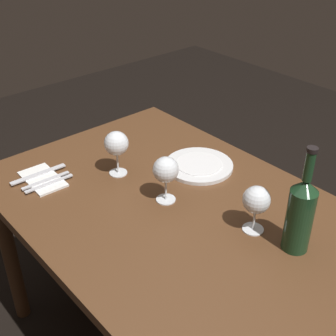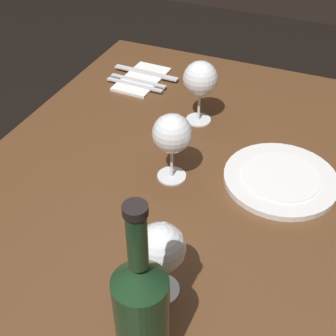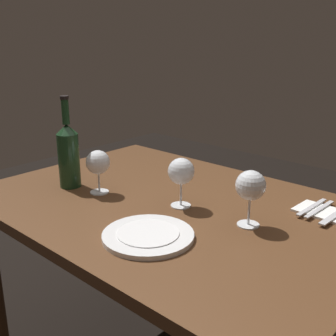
% 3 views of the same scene
% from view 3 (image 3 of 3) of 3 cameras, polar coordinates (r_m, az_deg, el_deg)
% --- Properties ---
extents(dining_table, '(1.30, 0.90, 0.74)m').
position_cam_3_polar(dining_table, '(1.44, 0.59, -8.05)').
color(dining_table, '#56351E').
rests_on(dining_table, ground).
extents(wine_glass_left, '(0.09, 0.09, 0.16)m').
position_cam_3_polar(wine_glass_left, '(1.35, 1.92, -0.51)').
color(wine_glass_left, white).
rests_on(wine_glass_left, dining_table).
extents(wine_glass_right, '(0.08, 0.08, 0.15)m').
position_cam_3_polar(wine_glass_right, '(1.48, -9.42, 0.63)').
color(wine_glass_right, white).
rests_on(wine_glass_right, dining_table).
extents(wine_glass_centre, '(0.09, 0.09, 0.17)m').
position_cam_3_polar(wine_glass_centre, '(1.23, 11.07, -2.45)').
color(wine_glass_centre, white).
rests_on(wine_glass_centre, dining_table).
extents(wine_bottle, '(0.08, 0.08, 0.33)m').
position_cam_3_polar(wine_bottle, '(1.56, -13.27, 1.89)').
color(wine_bottle, '#19381E').
rests_on(wine_bottle, dining_table).
extents(dinner_plate, '(0.25, 0.25, 0.02)m').
position_cam_3_polar(dinner_plate, '(1.18, -2.70, -9.04)').
color(dinner_plate, white).
rests_on(dinner_plate, dining_table).
extents(folded_napkin, '(0.19, 0.12, 0.01)m').
position_cam_3_polar(folded_napkin, '(1.41, 20.64, -5.74)').
color(folded_napkin, white).
rests_on(folded_napkin, dining_table).
extents(fork_inner, '(0.02, 0.18, 0.00)m').
position_cam_3_polar(fork_inner, '(1.42, 19.73, -5.26)').
color(fork_inner, silver).
rests_on(fork_inner, folded_napkin).
extents(fork_outer, '(0.02, 0.18, 0.00)m').
position_cam_3_polar(fork_outer, '(1.42, 18.81, -5.02)').
color(fork_outer, silver).
rests_on(fork_outer, folded_napkin).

